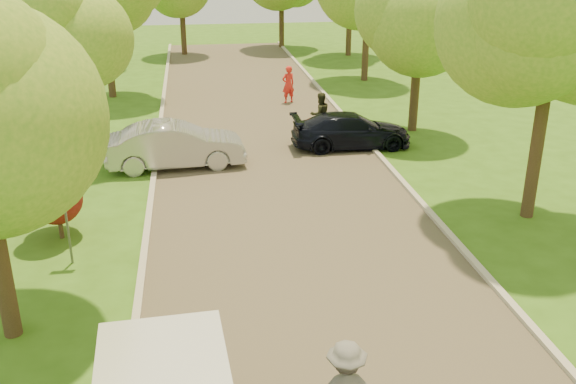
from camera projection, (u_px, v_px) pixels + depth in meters
ground at (335, 334)px, 13.10m from camera, size 100.00×100.00×0.00m
road at (281, 191)px, 20.44m from camera, size 8.00×60.00×0.01m
curb_left at (151, 196)px, 19.86m from camera, size 0.18×60.00×0.12m
curb_right at (403, 182)px, 20.98m from camera, size 0.18×60.00×0.12m
street_sign at (64, 205)px, 15.38m from camera, size 0.55×0.06×2.17m
red_shrub at (57, 200)px, 16.86m from camera, size 1.70×1.70×1.95m
tree_l_midb at (62, 31)px, 21.46m from camera, size 4.30×4.20×6.62m
tree_r_mida at (564, 20)px, 16.60m from camera, size 5.13×5.00×7.95m
tree_r_midb at (426, 10)px, 25.04m from camera, size 4.51×4.40×7.01m
silver_sedan at (175, 145)px, 22.30m from camera, size 4.89×1.97×1.58m
dark_sedan at (351, 130)px, 24.44m from camera, size 4.57×1.88×1.32m
person_striped at (288, 85)px, 30.89m from camera, size 0.76×0.62×1.79m
person_olive at (320, 114)px, 25.79m from camera, size 1.00×0.87×1.77m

